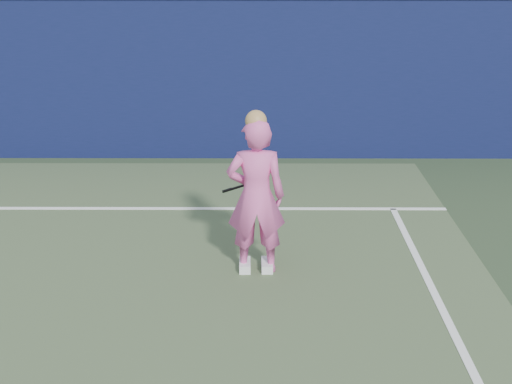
{
  "coord_description": "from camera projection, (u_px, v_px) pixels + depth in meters",
  "views": [
    {
      "loc": [
        3.02,
        -4.8,
        3.42
      ],
      "look_at": [
        2.99,
        2.19,
        0.9
      ],
      "focal_mm": 50.0,
      "sensor_mm": 36.0,
      "label": 1
    }
  ],
  "objects": [
    {
      "name": "racket",
      "position": [
        255.0,
        183.0,
        7.87
      ],
      "size": [
        0.53,
        0.14,
        0.28
      ],
      "rotation": [
        0.0,
        0.0,
        -0.0
      ],
      "color": "black",
      "rests_on": "ground"
    },
    {
      "name": "backstop_wall",
      "position": [
        70.0,
        80.0,
        11.38
      ],
      "size": [
        24.0,
        0.4,
        2.5
      ],
      "primitive_type": "cube",
      "color": "#0D1439",
      "rests_on": "ground"
    },
    {
      "name": "player",
      "position": [
        256.0,
        196.0,
        7.45
      ],
      "size": [
        0.62,
        0.41,
        1.77
      ],
      "rotation": [
        0.0,
        0.0,
        3.16
      ],
      "color": "#E258A5",
      "rests_on": "ground"
    }
  ]
}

